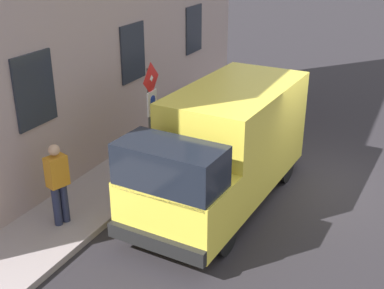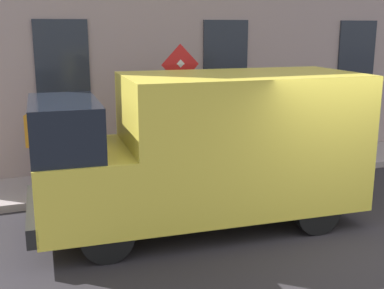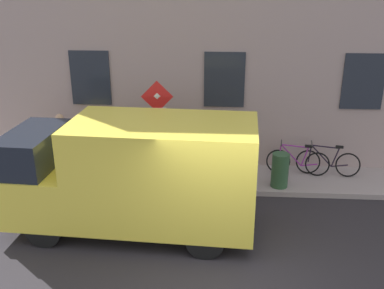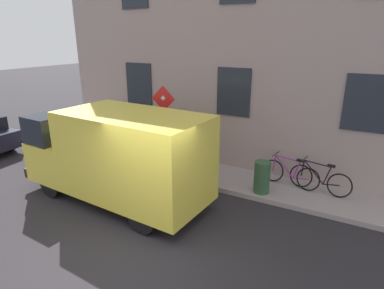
{
  "view_description": "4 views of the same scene",
  "coord_description": "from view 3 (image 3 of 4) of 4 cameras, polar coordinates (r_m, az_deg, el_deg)",
  "views": [
    {
      "loc": [
        -2.13,
        10.93,
        5.6
      ],
      "look_at": [
        2.43,
        1.53,
        1.06
      ],
      "focal_mm": 46.41,
      "sensor_mm": 36.0,
      "label": 1
    },
    {
      "loc": [
        -5.68,
        4.79,
        3.23
      ],
      "look_at": [
        2.2,
        1.84,
        1.22
      ],
      "focal_mm": 46.2,
      "sensor_mm": 36.0,
      "label": 2
    },
    {
      "loc": [
        -6.82,
        0.12,
        5.19
      ],
      "look_at": [
        3.19,
        0.77,
        1.38
      ],
      "focal_mm": 40.89,
      "sensor_mm": 36.0,
      "label": 3
    },
    {
      "loc": [
        -4.52,
        -3.76,
        4.28
      ],
      "look_at": [
        3.17,
        0.52,
        1.33
      ],
      "focal_mm": 30.23,
      "sensor_mm": 36.0,
      "label": 4
    }
  ],
  "objects": [
    {
      "name": "bicycle_purple",
      "position": [
        12.33,
        13.59,
        -2.14
      ],
      "size": [
        0.48,
        1.71,
        0.89
      ],
      "rotation": [
        0.0,
        0.0,
        1.43
      ],
      "color": "black",
      "rests_on": "sidewalk_slab"
    },
    {
      "name": "sidewalk_slab",
      "position": [
        12.03,
        3.94,
        -4.45
      ],
      "size": [
        1.71,
        15.43,
        0.14
      ],
      "primitive_type": "cube",
      "color": "gray",
      "rests_on": "ground_plane"
    },
    {
      "name": "sign_post_stacked",
      "position": [
        10.86,
        -4.49,
        3.2
      ],
      "size": [
        0.16,
        0.56,
        2.65
      ],
      "color": "#474C47",
      "rests_on": "sidewalk_slab"
    },
    {
      "name": "pedestrian",
      "position": [
        12.31,
        -16.56,
        0.34
      ],
      "size": [
        0.36,
        0.46,
        1.72
      ],
      "rotation": [
        0.0,
        0.0,
        5.99
      ],
      "color": "#262B47",
      "rests_on": "sidewalk_slab"
    },
    {
      "name": "delivery_van",
      "position": [
        9.34,
        -7.33,
        -3.8
      ],
      "size": [
        2.3,
        5.44,
        2.5
      ],
      "rotation": [
        0.0,
        0.0,
        1.51
      ],
      "color": "yellow",
      "rests_on": "ground_plane"
    },
    {
      "name": "ground_plane",
      "position": [
        8.57,
        3.92,
        -16.55
      ],
      "size": [
        80.0,
        80.0,
        0.0
      ],
      "primitive_type": "plane",
      "color": "#272428"
    },
    {
      "name": "litter_bin",
      "position": [
        11.47,
        11.41,
        -3.31
      ],
      "size": [
        0.44,
        0.44,
        0.9
      ],
      "primitive_type": "cylinder",
      "color": "#2D5133",
      "rests_on": "sidewalk_slab"
    },
    {
      "name": "bicycle_black",
      "position": [
        12.5,
        17.28,
        -2.19
      ],
      "size": [
        0.51,
        1.72,
        0.89
      ],
      "rotation": [
        0.0,
        0.0,
        1.43
      ],
      "color": "black",
      "rests_on": "sidewalk_slab"
    },
    {
      "name": "building_facade",
      "position": [
        12.14,
        4.42,
        15.63
      ],
      "size": [
        0.75,
        13.43,
        8.22
      ],
      "color": "#A28B89",
      "rests_on": "ground_plane"
    }
  ]
}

